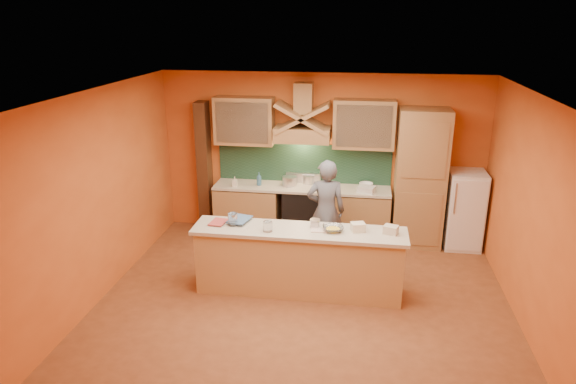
# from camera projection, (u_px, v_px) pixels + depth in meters

# --- Properties ---
(floor) EXTENTS (5.50, 5.00, 0.01)m
(floor) POSITION_uv_depth(u_px,v_px,m) (303.00, 303.00, 6.93)
(floor) COLOR brown
(floor) RESTS_ON ground
(ceiling) EXTENTS (5.50, 5.00, 0.01)m
(ceiling) POSITION_uv_depth(u_px,v_px,m) (305.00, 94.00, 6.02)
(ceiling) COLOR white
(ceiling) RESTS_ON wall_back
(wall_back) EXTENTS (5.50, 0.02, 2.80)m
(wall_back) POSITION_uv_depth(u_px,v_px,m) (321.00, 155.00, 8.82)
(wall_back) COLOR #D36529
(wall_back) RESTS_ON floor
(wall_front) EXTENTS (5.50, 0.02, 2.80)m
(wall_front) POSITION_uv_depth(u_px,v_px,m) (268.00, 313.00, 4.14)
(wall_front) COLOR #D36529
(wall_front) RESTS_ON floor
(wall_left) EXTENTS (0.02, 5.00, 2.80)m
(wall_left) POSITION_uv_depth(u_px,v_px,m) (100.00, 195.00, 6.86)
(wall_left) COLOR #D36529
(wall_left) RESTS_ON floor
(wall_right) EXTENTS (0.02, 5.00, 2.80)m
(wall_right) POSITION_uv_depth(u_px,v_px,m) (534.00, 218.00, 6.09)
(wall_right) COLOR #D36529
(wall_right) RESTS_ON floor
(base_cabinet_left) EXTENTS (1.10, 0.60, 0.86)m
(base_cabinet_left) POSITION_uv_depth(u_px,v_px,m) (248.00, 210.00, 9.02)
(base_cabinet_left) COLOR #A57A4B
(base_cabinet_left) RESTS_ON floor
(base_cabinet_right) EXTENTS (1.10, 0.60, 0.86)m
(base_cabinet_right) POSITION_uv_depth(u_px,v_px,m) (357.00, 216.00, 8.76)
(base_cabinet_right) COLOR #A57A4B
(base_cabinet_right) RESTS_ON floor
(counter_top) EXTENTS (3.00, 0.62, 0.04)m
(counter_top) POSITION_uv_depth(u_px,v_px,m) (302.00, 188.00, 8.74)
(counter_top) COLOR beige
(counter_top) RESTS_ON base_cabinet_left
(stove) EXTENTS (0.60, 0.58, 0.90)m
(stove) POSITION_uv_depth(u_px,v_px,m) (301.00, 212.00, 8.89)
(stove) COLOR black
(stove) RESTS_ON floor
(backsplash) EXTENTS (3.00, 0.03, 0.70)m
(backsplash) POSITION_uv_depth(u_px,v_px,m) (304.00, 163.00, 8.89)
(backsplash) COLOR #193929
(backsplash) RESTS_ON wall_back
(range_hood) EXTENTS (0.92, 0.50, 0.24)m
(range_hood) POSITION_uv_depth(u_px,v_px,m) (303.00, 134.00, 8.49)
(range_hood) COLOR #A57A4B
(range_hood) RESTS_ON wall_back
(hood_chimney) EXTENTS (0.30, 0.30, 0.50)m
(hood_chimney) POSITION_uv_depth(u_px,v_px,m) (304.00, 98.00, 8.39)
(hood_chimney) COLOR #A57A4B
(hood_chimney) RESTS_ON wall_back
(upper_cabinet_left) EXTENTS (1.00, 0.35, 0.80)m
(upper_cabinet_left) POSITION_uv_depth(u_px,v_px,m) (244.00, 121.00, 8.64)
(upper_cabinet_left) COLOR #A57A4B
(upper_cabinet_left) RESTS_ON wall_back
(upper_cabinet_right) EXTENTS (1.00, 0.35, 0.80)m
(upper_cabinet_right) POSITION_uv_depth(u_px,v_px,m) (364.00, 124.00, 8.36)
(upper_cabinet_right) COLOR #A57A4B
(upper_cabinet_right) RESTS_ON wall_back
(pantry_column) EXTENTS (0.80, 0.60, 2.30)m
(pantry_column) POSITION_uv_depth(u_px,v_px,m) (420.00, 179.00, 8.39)
(pantry_column) COLOR #A57A4B
(pantry_column) RESTS_ON floor
(fridge) EXTENTS (0.58, 0.60, 1.30)m
(fridge) POSITION_uv_depth(u_px,v_px,m) (464.00, 210.00, 8.44)
(fridge) COLOR white
(fridge) RESTS_ON floor
(trim_column_left) EXTENTS (0.20, 0.30, 2.30)m
(trim_column_left) POSITION_uv_depth(u_px,v_px,m) (204.00, 167.00, 9.04)
(trim_column_left) COLOR #472816
(trim_column_left) RESTS_ON floor
(island_body) EXTENTS (2.80, 0.55, 0.88)m
(island_body) POSITION_uv_depth(u_px,v_px,m) (299.00, 263.00, 7.08)
(island_body) COLOR tan
(island_body) RESTS_ON floor
(island_top) EXTENTS (2.90, 0.62, 0.05)m
(island_top) POSITION_uv_depth(u_px,v_px,m) (299.00, 231.00, 6.93)
(island_top) COLOR beige
(island_top) RESTS_ON island_body
(person) EXTENTS (0.63, 0.44, 1.64)m
(person) POSITION_uv_depth(u_px,v_px,m) (326.00, 211.00, 7.92)
(person) COLOR slate
(person) RESTS_ON floor
(pot_large) EXTENTS (0.27, 0.27, 0.16)m
(pot_large) POSITION_uv_depth(u_px,v_px,m) (290.00, 182.00, 8.77)
(pot_large) COLOR #BBBAC2
(pot_large) RESTS_ON stove
(pot_small) EXTENTS (0.21, 0.21, 0.15)m
(pot_small) POSITION_uv_depth(u_px,v_px,m) (308.00, 181.00, 8.87)
(pot_small) COLOR silver
(pot_small) RESTS_ON stove
(soap_bottle_a) EXTENTS (0.08, 0.08, 0.17)m
(soap_bottle_a) POSITION_uv_depth(u_px,v_px,m) (235.00, 182.00, 8.70)
(soap_bottle_a) COLOR silver
(soap_bottle_a) RESTS_ON counter_top
(soap_bottle_b) EXTENTS (0.12, 0.12, 0.23)m
(soap_bottle_b) POSITION_uv_depth(u_px,v_px,m) (259.00, 179.00, 8.76)
(soap_bottle_b) COLOR #34668F
(soap_bottle_b) RESTS_ON counter_top
(bowl_back) EXTENTS (0.29, 0.29, 0.07)m
(bowl_back) POSITION_uv_depth(u_px,v_px,m) (366.00, 185.00, 8.69)
(bowl_back) COLOR white
(bowl_back) RESTS_ON counter_top
(dish_rack) EXTENTS (0.32, 0.28, 0.10)m
(dish_rack) POSITION_uv_depth(u_px,v_px,m) (366.00, 189.00, 8.45)
(dish_rack) COLOR silver
(dish_rack) RESTS_ON counter_top
(book_lower) EXTENTS (0.24, 0.30, 0.03)m
(book_lower) POSITION_uv_depth(u_px,v_px,m) (211.00, 222.00, 7.14)
(book_lower) COLOR #B03F3E
(book_lower) RESTS_ON island_top
(book_upper) EXTENTS (0.33, 0.40, 0.03)m
(book_upper) POSITION_uv_depth(u_px,v_px,m) (231.00, 218.00, 7.20)
(book_upper) COLOR #456A99
(book_upper) RESTS_ON island_top
(jar_large) EXTENTS (0.15, 0.15, 0.17)m
(jar_large) POSITION_uv_depth(u_px,v_px,m) (233.00, 219.00, 7.03)
(jar_large) COLOR white
(jar_large) RESTS_ON island_top
(jar_small) EXTENTS (0.15, 0.15, 0.14)m
(jar_small) POSITION_uv_depth(u_px,v_px,m) (268.00, 226.00, 6.84)
(jar_small) COLOR white
(jar_small) RESTS_ON island_top
(kitchen_scale) EXTENTS (0.12, 0.12, 0.09)m
(kitchen_scale) POSITION_uv_depth(u_px,v_px,m) (315.00, 224.00, 6.98)
(kitchen_scale) COLOR silver
(kitchen_scale) RESTS_ON island_top
(mixing_bowl) EXTENTS (0.33, 0.33, 0.07)m
(mixing_bowl) POSITION_uv_depth(u_px,v_px,m) (333.00, 229.00, 6.86)
(mixing_bowl) COLOR white
(mixing_bowl) RESTS_ON island_top
(cloth) EXTENTS (0.23, 0.18, 0.01)m
(cloth) POSITION_uv_depth(u_px,v_px,m) (319.00, 230.00, 6.88)
(cloth) COLOR beige
(cloth) RESTS_ON island_top
(grocery_bag_a) EXTENTS (0.21, 0.19, 0.12)m
(grocery_bag_a) POSITION_uv_depth(u_px,v_px,m) (358.00, 227.00, 6.84)
(grocery_bag_a) COLOR #EEE3C4
(grocery_bag_a) RESTS_ON island_top
(grocery_bag_b) EXTENTS (0.22, 0.19, 0.11)m
(grocery_bag_b) POSITION_uv_depth(u_px,v_px,m) (391.00, 230.00, 6.77)
(grocery_bag_b) COLOR beige
(grocery_bag_b) RESTS_ON island_top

